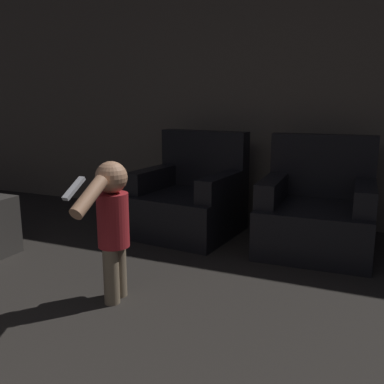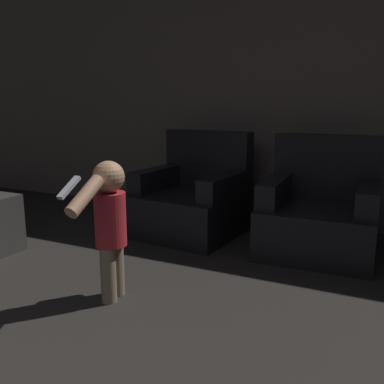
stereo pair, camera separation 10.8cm
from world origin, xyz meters
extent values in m
cube|color=#51493F|center=(0.00, 4.50, 1.30)|extent=(8.40, 0.05, 2.60)
cube|color=black|center=(-0.45, 3.71, 0.20)|extent=(0.97, 0.96, 0.39)
cube|color=black|center=(-0.41, 4.07, 0.66)|extent=(0.90, 0.25, 0.55)
cube|color=black|center=(-0.81, 3.74, 0.49)|extent=(0.23, 0.73, 0.20)
cube|color=black|center=(-0.09, 3.67, 0.49)|extent=(0.23, 0.73, 0.20)
cube|color=black|center=(0.72, 3.71, 0.20)|extent=(0.92, 0.91, 0.39)
cube|color=black|center=(0.71, 4.07, 0.66)|extent=(0.89, 0.19, 0.55)
cube|color=black|center=(0.36, 3.69, 0.49)|extent=(0.19, 0.72, 0.20)
cube|color=black|center=(1.08, 3.72, 0.49)|extent=(0.19, 0.72, 0.20)
cylinder|color=brown|center=(-0.29, 2.24, 0.18)|extent=(0.10, 0.10, 0.35)
cylinder|color=brown|center=(-0.30, 2.35, 0.18)|extent=(0.10, 0.10, 0.35)
cylinder|color=maroon|center=(-0.30, 2.30, 0.52)|extent=(0.19, 0.19, 0.33)
sphere|color=#A37556|center=(-0.30, 2.30, 0.78)|extent=(0.19, 0.19, 0.19)
cylinder|color=#A37556|center=(-0.31, 2.42, 0.50)|extent=(0.08, 0.08, 0.28)
cylinder|color=#A37556|center=(-0.28, 2.06, 0.72)|extent=(0.08, 0.28, 0.21)
cube|color=#99999E|center=(-0.28, 1.93, 0.79)|extent=(0.04, 0.16, 0.10)
camera|label=1|loc=(1.14, 0.20, 1.23)|focal=40.00mm
camera|label=2|loc=(1.24, 0.24, 1.23)|focal=40.00mm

